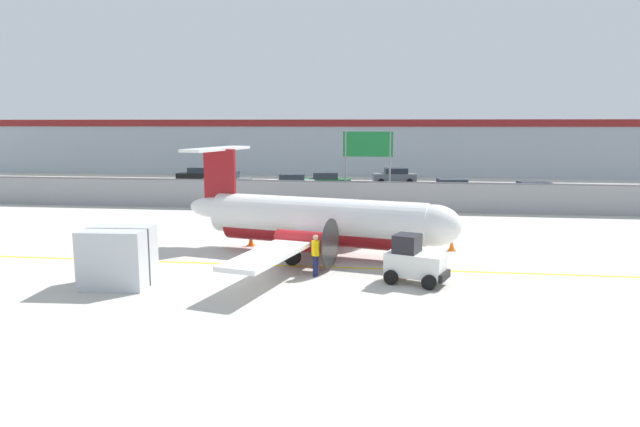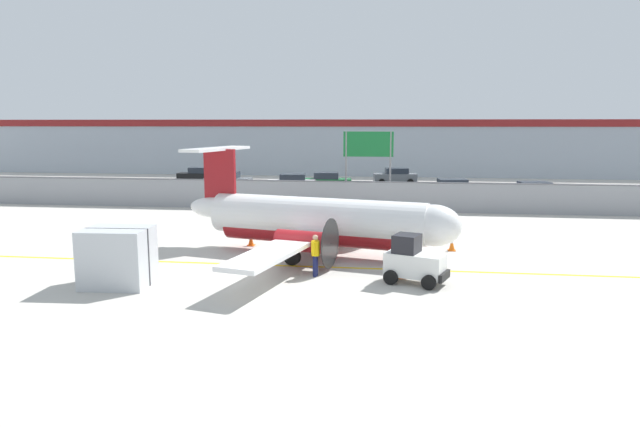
# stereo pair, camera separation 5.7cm
# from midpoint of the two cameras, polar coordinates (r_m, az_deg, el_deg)

# --- Properties ---
(ground_plane) EXTENTS (140.00, 140.00, 0.01)m
(ground_plane) POSITION_cam_midpoint_polar(r_m,az_deg,el_deg) (24.85, -4.41, -5.20)
(ground_plane) COLOR #BCB7AD
(perimeter_fence) EXTENTS (98.00, 0.10, 2.10)m
(perimeter_fence) POSITION_cam_midpoint_polar(r_m,az_deg,el_deg) (40.19, 0.24, 1.91)
(perimeter_fence) COLOR gray
(perimeter_fence) RESTS_ON ground
(parking_lot_strip) EXTENTS (98.00, 17.00, 0.12)m
(parking_lot_strip) POSITION_cam_midpoint_polar(r_m,az_deg,el_deg) (51.66, 1.84, 2.32)
(parking_lot_strip) COLOR #38383A
(parking_lot_strip) RESTS_ON ground
(background_building) EXTENTS (91.00, 8.10, 6.50)m
(background_building) POSITION_cam_midpoint_polar(r_m,az_deg,el_deg) (69.79, 3.35, 6.69)
(background_building) COLOR #A8B2BC
(background_building) RESTS_ON ground
(commuter_airplane) EXTENTS (13.40, 15.93, 4.92)m
(commuter_airplane) POSITION_cam_midpoint_polar(r_m,az_deg,el_deg) (26.36, 0.13, -0.79)
(commuter_airplane) COLOR white
(commuter_airplane) RESTS_ON ground
(baggage_tug) EXTENTS (2.57, 2.02, 1.88)m
(baggage_tug) POSITION_cam_midpoint_polar(r_m,az_deg,el_deg) (22.21, 9.32, -4.75)
(baggage_tug) COLOR silver
(baggage_tug) RESTS_ON ground
(ground_crew_worker) EXTENTS (0.39, 0.55, 1.70)m
(ground_crew_worker) POSITION_cam_midpoint_polar(r_m,az_deg,el_deg) (22.87, -0.51, -3.98)
(ground_crew_worker) COLOR #191E4C
(ground_crew_worker) RESTS_ON ground
(cargo_container) EXTENTS (2.51, 2.13, 2.20)m
(cargo_container) POSITION_cam_midpoint_polar(r_m,az_deg,el_deg) (22.87, -19.62, -4.13)
(cargo_container) COLOR #B7BCC1
(cargo_container) RESTS_ON ground
(traffic_cone_near_left) EXTENTS (0.36, 0.36, 0.64)m
(traffic_cone_near_left) POSITION_cam_midpoint_polar(r_m,az_deg,el_deg) (28.27, 12.99, -3.02)
(traffic_cone_near_left) COLOR orange
(traffic_cone_near_left) RESTS_ON ground
(traffic_cone_near_right) EXTENTS (0.36, 0.36, 0.64)m
(traffic_cone_near_right) POSITION_cam_midpoint_polar(r_m,az_deg,el_deg) (22.99, 8.15, -5.64)
(traffic_cone_near_right) COLOR orange
(traffic_cone_near_right) RESTS_ON ground
(traffic_cone_far_left) EXTENTS (0.36, 0.36, 0.64)m
(traffic_cone_far_left) POSITION_cam_midpoint_polar(r_m,az_deg,el_deg) (28.85, -6.98, -2.61)
(traffic_cone_far_left) COLOR orange
(traffic_cone_far_left) RESTS_ON ground
(traffic_cone_far_right) EXTENTS (0.36, 0.36, 0.64)m
(traffic_cone_far_right) POSITION_cam_midpoint_polar(r_m,az_deg,el_deg) (27.61, 0.41, -3.07)
(traffic_cone_far_right) COLOR orange
(traffic_cone_far_right) RESTS_ON ground
(parked_car_0) EXTENTS (4.30, 2.21, 1.58)m
(parked_car_0) POSITION_cam_midpoint_polar(r_m,az_deg,el_deg) (58.80, -12.04, 3.76)
(parked_car_0) COLOR black
(parked_car_0) RESTS_ON parking_lot_strip
(parked_car_1) EXTENTS (4.24, 2.08, 1.58)m
(parked_car_1) POSITION_cam_midpoint_polar(r_m,az_deg,el_deg) (52.91, -9.30, 3.27)
(parked_car_1) COLOR slate
(parked_car_1) RESTS_ON parking_lot_strip
(parked_car_2) EXTENTS (4.35, 2.34, 1.58)m
(parked_car_2) POSITION_cam_midpoint_polar(r_m,az_deg,el_deg) (50.02, -2.95, 3.05)
(parked_car_2) COLOR silver
(parked_car_2) RESTS_ON parking_lot_strip
(parked_car_3) EXTENTS (4.35, 2.33, 1.58)m
(parked_car_3) POSITION_cam_midpoint_polar(r_m,az_deg,el_deg) (51.54, 0.67, 3.24)
(parked_car_3) COLOR #19662D
(parked_car_3) RESTS_ON parking_lot_strip
(parked_car_4) EXTENTS (4.38, 2.42, 1.58)m
(parked_car_4) POSITION_cam_midpoint_polar(r_m,az_deg,el_deg) (57.17, 7.46, 3.74)
(parked_car_4) COLOR slate
(parked_car_4) RESTS_ON parking_lot_strip
(parked_car_5) EXTENTS (4.37, 2.39, 1.58)m
(parked_car_5) POSITION_cam_midpoint_polar(r_m,az_deg,el_deg) (46.63, 12.86, 2.40)
(parked_car_5) COLOR slate
(parked_car_5) RESTS_ON parking_lot_strip
(parked_car_6) EXTENTS (4.38, 2.42, 1.58)m
(parked_car_6) POSITION_cam_midpoint_polar(r_m,az_deg,el_deg) (46.28, 20.66, 2.00)
(parked_car_6) COLOR navy
(parked_car_6) RESTS_ON parking_lot_strip
(highway_sign) EXTENTS (3.60, 0.14, 5.50)m
(highway_sign) POSITION_cam_midpoint_polar(r_m,az_deg,el_deg) (41.41, 4.77, 6.29)
(highway_sign) COLOR slate
(highway_sign) RESTS_ON ground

